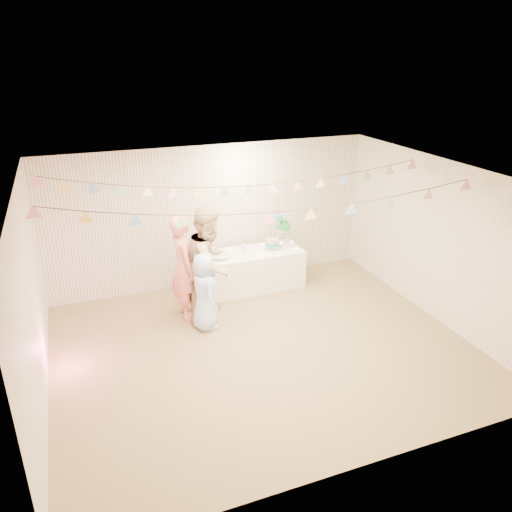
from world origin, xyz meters
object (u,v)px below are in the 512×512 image
object	(u,v)px
table	(251,270)
person_adult_a	(184,267)
person_adult_b	(210,264)
cake_stand	(278,228)
person_child	(204,291)

from	to	relation	value
table	person_adult_a	bearing A→B (deg)	-155.81
table	person_adult_b	bearing A→B (deg)	-142.00
table	cake_stand	xyz separation A→B (m)	(0.55, 0.05, 0.73)
table	person_adult_b	world-z (taller)	person_adult_b
person_adult_a	cake_stand	bearing A→B (deg)	-71.91
cake_stand	person_adult_b	distance (m)	1.75
table	person_child	bearing A→B (deg)	-137.34
person_adult_a	person_adult_b	xyz separation A→B (m)	(0.39, -0.15, 0.07)
table	person_child	world-z (taller)	person_child
cake_stand	person_adult_a	xyz separation A→B (m)	(-1.93, -0.67, -0.20)
cake_stand	person_child	bearing A→B (deg)	-146.69
cake_stand	person_child	size ratio (longest dim) A/B	0.53
person_adult_a	table	bearing A→B (deg)	-66.85
table	cake_stand	distance (m)	0.92
person_adult_b	person_child	distance (m)	0.48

